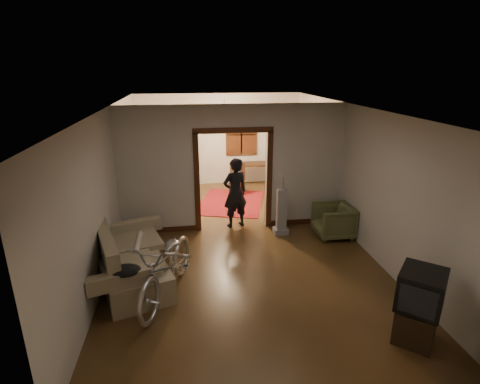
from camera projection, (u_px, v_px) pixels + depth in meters
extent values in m
cube|color=#3C2713|center=(238.00, 241.00, 8.02)|extent=(5.00, 8.50, 0.01)
cube|color=white|center=(238.00, 108.00, 7.13)|extent=(5.00, 8.50, 0.01)
cube|color=beige|center=(219.00, 140.00, 11.56)|extent=(5.00, 0.02, 2.80)
cube|color=beige|center=(110.00, 183.00, 7.23)|extent=(0.02, 8.50, 2.80)
cube|color=beige|center=(355.00, 173.00, 7.92)|extent=(0.02, 8.50, 2.80)
cube|color=beige|center=(233.00, 169.00, 8.28)|extent=(5.00, 0.14, 2.80)
cube|color=#3C1D0D|center=(233.00, 182.00, 8.37)|extent=(1.74, 0.20, 2.32)
cube|color=black|center=(241.00, 135.00, 11.57)|extent=(0.98, 0.06, 1.28)
sphere|color=#FFE0A5|center=(224.00, 116.00, 9.62)|extent=(0.24, 0.24, 0.24)
cube|color=silver|center=(280.00, 174.00, 8.40)|extent=(0.08, 0.01, 0.12)
cube|color=#7A7351|center=(130.00, 253.00, 6.42)|extent=(1.59, 2.36, 1.00)
cylinder|color=beige|center=(138.00, 243.00, 6.71)|extent=(0.11, 0.85, 0.11)
ellipsoid|color=black|center=(124.00, 271.00, 5.52)|extent=(0.49, 0.37, 0.14)
imported|color=silver|center=(167.00, 265.00, 5.92)|extent=(1.37, 2.22, 1.10)
imported|color=brown|center=(333.00, 221.00, 8.13)|extent=(0.79, 0.77, 0.72)
cube|color=black|center=(415.00, 324.00, 5.04)|extent=(0.72, 0.73, 0.49)
cube|color=black|center=(421.00, 290.00, 4.87)|extent=(0.81, 0.81, 0.52)
cube|color=gray|center=(281.00, 212.00, 8.21)|extent=(0.36, 0.31, 1.04)
imported|color=black|center=(235.00, 193.00, 8.52)|extent=(0.69, 0.57, 1.63)
cube|color=maroon|center=(231.00, 202.00, 10.28)|extent=(2.18, 2.53, 0.02)
cube|color=#242D1B|center=(181.00, 161.00, 11.36)|extent=(0.88, 0.56, 1.66)
sphere|color=#1E5972|center=(179.00, 124.00, 11.01)|extent=(0.26, 0.26, 0.26)
cube|color=#311E10|center=(254.00, 175.00, 11.57)|extent=(1.07, 0.73, 0.73)
cube|color=#311E10|center=(237.00, 178.00, 10.87)|extent=(0.46, 0.46, 0.97)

